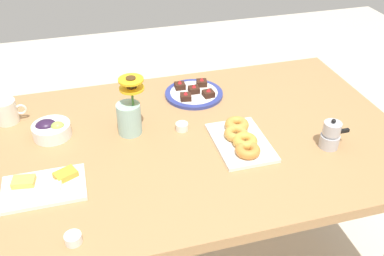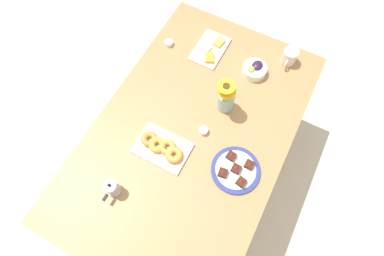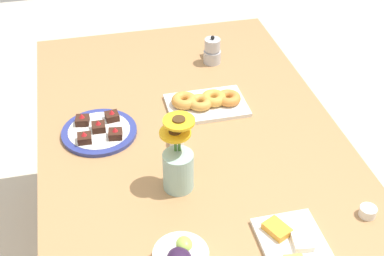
{
  "view_description": "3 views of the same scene",
  "coord_description": "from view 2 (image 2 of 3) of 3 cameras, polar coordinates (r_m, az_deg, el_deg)",
  "views": [
    {
      "loc": [
        -0.35,
        -1.26,
        1.67
      ],
      "look_at": [
        0.0,
        0.0,
        0.78
      ],
      "focal_mm": 40.0,
      "sensor_mm": 36.0,
      "label": 1
    },
    {
      "loc": [
        0.57,
        0.3,
        2.21
      ],
      "look_at": [
        0.0,
        0.0,
        0.78
      ],
      "focal_mm": 28.0,
      "sensor_mm": 36.0,
      "label": 2
    },
    {
      "loc": [
        -1.35,
        0.31,
        1.84
      ],
      "look_at": [
        0.0,
        0.0,
        0.78
      ],
      "focal_mm": 50.0,
      "sensor_mm": 36.0,
      "label": 3
    }
  ],
  "objects": [
    {
      "name": "dessert_plate",
      "position": [
        1.54,
        8.32,
        -7.88
      ],
      "size": [
        0.25,
        0.25,
        0.05
      ],
      "color": "navy",
      "rests_on": "dining_table"
    },
    {
      "name": "croissant_platter",
      "position": [
        1.56,
        -5.67,
        -3.67
      ],
      "size": [
        0.19,
        0.28,
        0.05
      ],
      "color": "white",
      "rests_on": "dining_table"
    },
    {
      "name": "jam_cup_berry",
      "position": [
        1.59,
        2.2,
        -0.51
      ],
      "size": [
        0.05,
        0.05,
        0.03
      ],
      "color": "white",
      "rests_on": "dining_table"
    },
    {
      "name": "coffee_mug",
      "position": [
        1.89,
        18.06,
        12.84
      ],
      "size": [
        0.12,
        0.09,
        0.09
      ],
      "color": "silver",
      "rests_on": "dining_table"
    },
    {
      "name": "jam_cup_honey",
      "position": [
        1.91,
        -4.44,
        15.86
      ],
      "size": [
        0.05,
        0.05,
        0.03
      ],
      "color": "white",
      "rests_on": "dining_table"
    },
    {
      "name": "flower_vase",
      "position": [
        1.61,
        6.47,
        5.41
      ],
      "size": [
        0.11,
        0.1,
        0.24
      ],
      "color": "#99C1B7",
      "rests_on": "dining_table"
    },
    {
      "name": "moka_pot",
      "position": [
        1.51,
        -14.98,
        -11.01
      ],
      "size": [
        0.11,
        0.07,
        0.12
      ],
      "color": "#B7B7BC",
      "rests_on": "dining_table"
    },
    {
      "name": "ground_plane",
      "position": [
        2.31,
        -0.0,
        -7.96
      ],
      "size": [
        6.0,
        6.0,
        0.0
      ],
      "primitive_type": "plane",
      "color": "beige"
    },
    {
      "name": "cheese_platter",
      "position": [
        1.88,
        3.52,
        14.75
      ],
      "size": [
        0.26,
        0.17,
        0.03
      ],
      "color": "white",
      "rests_on": "dining_table"
    },
    {
      "name": "grape_bowl",
      "position": [
        1.81,
        11.83,
        10.9
      ],
      "size": [
        0.14,
        0.14,
        0.07
      ],
      "color": "white",
      "rests_on": "dining_table"
    },
    {
      "name": "dining_table",
      "position": [
        1.69,
        -0.0,
        -1.74
      ],
      "size": [
        1.6,
        1.0,
        0.74
      ],
      "color": "#A87A4C",
      "rests_on": "ground_plane"
    }
  ]
}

